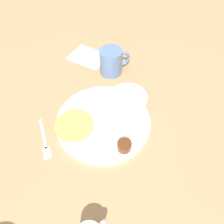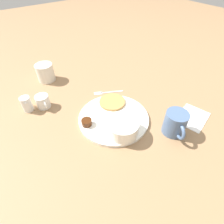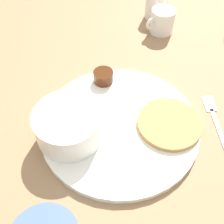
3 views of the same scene
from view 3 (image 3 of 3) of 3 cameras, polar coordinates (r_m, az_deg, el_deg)
The scene contains 9 objects.
ground_plane at distance 0.50m, azimuth 1.47°, elevation -3.15°, with size 4.00×4.00×0.00m, color #93704C.
plate at distance 0.49m, azimuth 1.48°, elevation -2.74°, with size 0.28×0.28×0.01m.
pancake_stack at distance 0.49m, azimuth 11.55°, elevation -2.28°, with size 0.11×0.11×0.01m.
bowl at distance 0.46m, azimuth -8.81°, elevation -2.50°, with size 0.11×0.11×0.05m.
syrup_cup at distance 0.55m, azimuth -1.77°, elevation 7.21°, with size 0.04×0.04×0.02m.
butter_ramekin at distance 0.47m, azimuth -10.98°, elevation -2.14°, with size 0.05×0.05×0.05m.
creamer_pitcher_near at distance 0.70m, azimuth 10.17°, elevation 17.80°, with size 0.06×0.08×0.06m.
creamer_pitcher_far at distance 0.75m, azimuth 8.53°, elevation 20.77°, with size 0.04×0.06×0.07m.
fork at distance 0.54m, azimuth 20.08°, elevation -0.99°, with size 0.13×0.08×0.00m.
Camera 3 is at (-0.24, 0.16, 0.40)m, focal length 45.00 mm.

